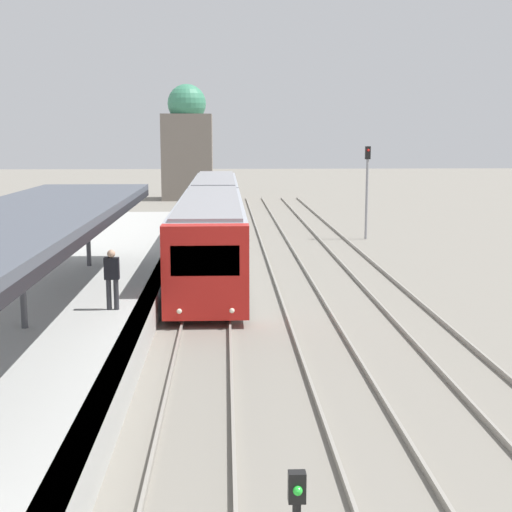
% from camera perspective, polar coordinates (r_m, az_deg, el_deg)
% --- Properties ---
extents(platform_canopy, '(4.00, 21.38, 2.85)m').
position_cam_1_polar(platform_canopy, '(18.17, -18.31, 2.85)').
color(platform_canopy, '#4C515B').
rests_on(platform_canopy, station_platform).
extents(person_on_platform, '(0.40, 0.22, 1.66)m').
position_cam_1_polar(person_on_platform, '(19.79, -11.45, -1.56)').
color(person_on_platform, '#2D2D33').
rests_on(person_on_platform, station_platform).
extents(train_near, '(2.60, 30.45, 3.20)m').
position_cam_1_polar(train_near, '(35.88, -3.44, 3.36)').
color(train_near, red).
rests_on(train_near, ground_plane).
extents(signal_mast_far, '(0.28, 0.29, 5.10)m').
position_cam_1_polar(signal_mast_far, '(39.65, 8.88, 5.93)').
color(signal_mast_far, gray).
rests_on(signal_mast_far, ground_plane).
extents(distant_domed_building, '(4.43, 4.43, 10.20)m').
position_cam_1_polar(distant_domed_building, '(64.88, -5.51, 8.76)').
color(distant_domed_building, slate).
rests_on(distant_domed_building, ground_plane).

